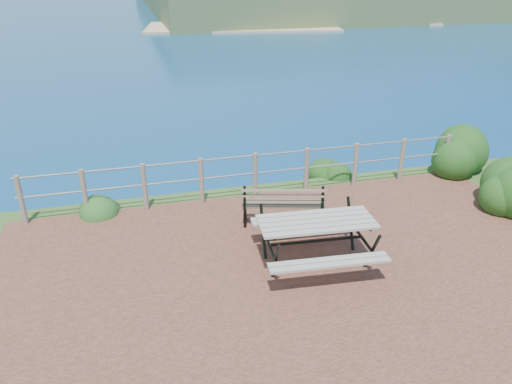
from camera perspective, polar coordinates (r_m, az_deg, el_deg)
ground at (r=8.00m, az=6.25°, el=-10.74°), size 10.00×7.00×0.12m
safety_railing at (r=10.51m, az=-0.07°, el=2.18°), size 9.40×0.10×1.00m
picnic_table at (r=8.31m, az=6.83°, el=-5.12°), size 1.95×1.64×0.80m
park_bench at (r=9.43m, az=3.10°, el=-0.63°), size 1.60×0.79×0.88m
shrub_right_front at (r=11.57m, az=27.10°, el=-1.63°), size 1.22×1.22×1.74m
shrub_right_edge at (r=12.98m, az=21.89°, el=2.14°), size 1.25×1.25×1.78m
shrub_lip_west at (r=10.73m, az=-17.60°, el=-1.95°), size 0.83×0.83×0.59m
shrub_lip_east at (r=12.02m, az=8.42°, el=1.97°), size 0.74×0.74×0.46m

